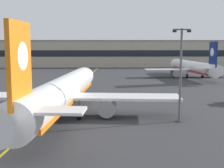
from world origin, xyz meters
TOP-DOWN VIEW (x-y plane):
  - ground_plane at (0.00, 0.00)m, footprint 400.00×400.00m
  - taxiway_centreline at (0.00, 30.00)m, footprint 11.58×179.66m
  - airliner_foreground at (1.43, 12.85)m, footprint 32.29×41.52m
  - airliner_background at (34.38, 63.37)m, footprint 29.49×38.00m
  - apron_lamp_post at (16.73, 9.52)m, footprint 2.24×0.90m
  - safety_cone_by_nose_gear at (2.15, 29.52)m, footprint 0.44×0.44m
  - terminal_building at (-2.08, 112.37)m, footprint 143.09×12.40m

SIDE VIEW (x-z plane):
  - ground_plane at x=0.00m, z-range 0.00..0.00m
  - taxiway_centreline at x=0.00m, z-range 0.00..0.01m
  - safety_cone_by_nose_gear at x=2.15m, z-range -0.02..0.53m
  - airliner_background at x=34.38m, z-range -2.25..8.42m
  - airliner_foreground at x=1.43m, z-range -2.46..9.19m
  - terminal_building at x=-2.08m, z-range 0.01..12.15m
  - apron_lamp_post at x=16.73m, z-range 0.30..12.06m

